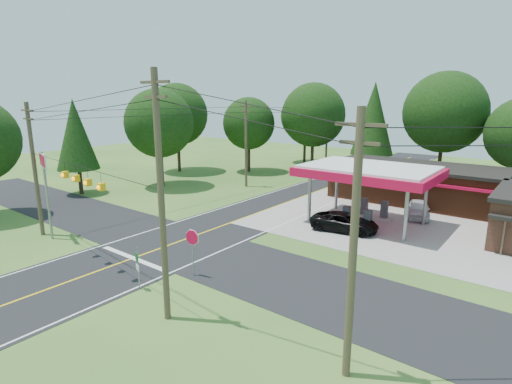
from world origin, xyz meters
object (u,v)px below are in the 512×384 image
Objects in this scene: suv_car at (344,222)px; big_stop_sign at (45,175)px; octagonal_stop_sign at (192,241)px; gas_canopy at (368,173)px; sedan_car at (419,209)px.

suv_car is 22.68m from big_stop_sign.
big_stop_sign reaches higher than octagonal_stop_sign.
sedan_car is (3.00, 4.46, -3.53)m from gas_canopy.
octagonal_stop_sign reaches higher than suv_car.
octagonal_stop_sign reaches higher than sedan_car.
gas_canopy reaches higher than sedan_car.
gas_canopy reaches higher than suv_car.
sedan_car is 21.66m from octagonal_stop_sign.
octagonal_stop_sign is (-3.42, -13.01, 1.47)m from suv_car.
big_stop_sign reaches higher than gas_canopy.
suv_car is at bearing 42.29° from big_stop_sign.
big_stop_sign is 13.49m from octagonal_stop_sign.
sedan_car is 30.36m from big_stop_sign.
big_stop_sign is at bearing -171.33° from octagonal_stop_sign.
gas_canopy is at bearing 76.25° from octagonal_stop_sign.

